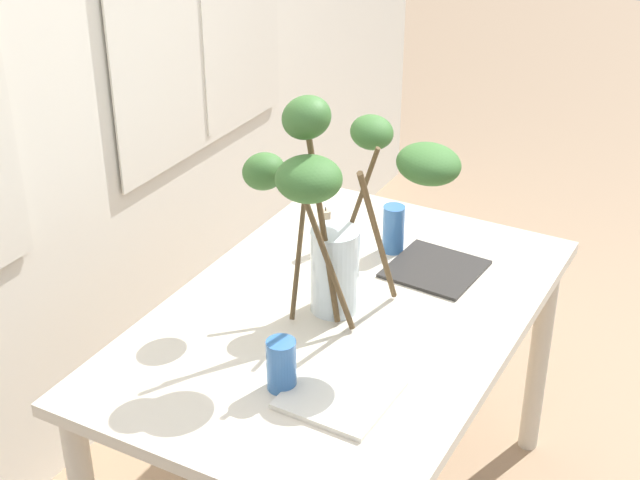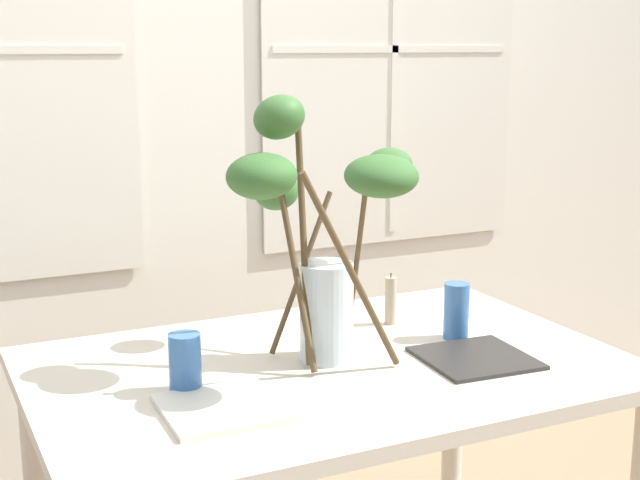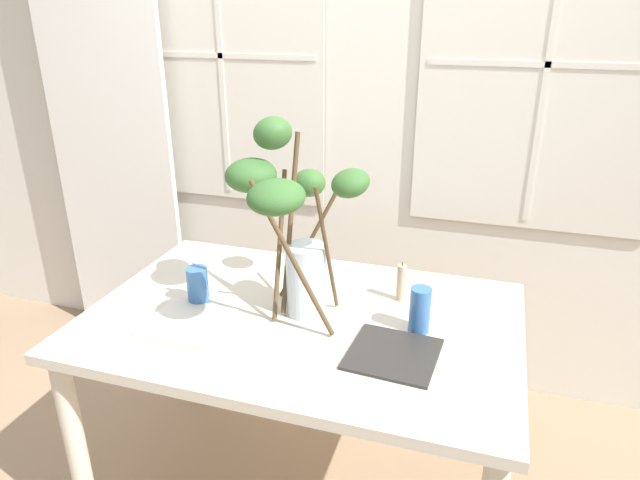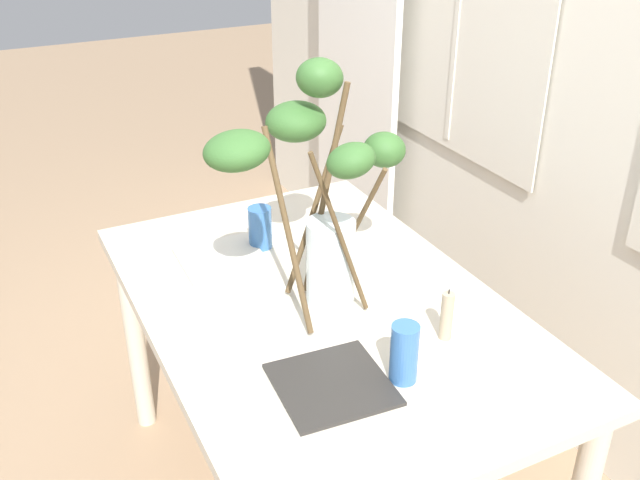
{
  "view_description": "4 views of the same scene",
  "coord_description": "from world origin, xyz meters",
  "px_view_note": "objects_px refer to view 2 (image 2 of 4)",
  "views": [
    {
      "loc": [
        -1.91,
        -0.97,
        2.16
      ],
      "look_at": [
        -0.02,
        0.06,
        1.0
      ],
      "focal_mm": 52.92,
      "sensor_mm": 36.0,
      "label": 1
    },
    {
      "loc": [
        -0.91,
        -1.83,
        1.52
      ],
      "look_at": [
        -0.01,
        0.03,
        1.07
      ],
      "focal_mm": 50.62,
      "sensor_mm": 36.0,
      "label": 2
    },
    {
      "loc": [
        0.55,
        -1.52,
        1.72
      ],
      "look_at": [
        0.04,
        0.08,
        1.02
      ],
      "focal_mm": 31.71,
      "sensor_mm": 36.0,
      "label": 3
    },
    {
      "loc": [
        1.48,
        -0.74,
        1.85
      ],
      "look_at": [
        0.04,
        -0.02,
        0.99
      ],
      "focal_mm": 40.72,
      "sensor_mm": 36.0,
      "label": 4
    }
  ],
  "objects_px": {
    "vase_with_branches": "(317,228)",
    "pillar_candle": "(391,301)",
    "drinking_glass_blue_right": "(456,311)",
    "plate_square_left": "(221,408)",
    "plate_square_right": "(475,358)",
    "drinking_glass_blue_left": "(185,363)",
    "dining_table": "(329,403)"
  },
  "relations": [
    {
      "from": "vase_with_branches",
      "to": "pillar_candle",
      "type": "height_order",
      "value": "vase_with_branches"
    },
    {
      "from": "pillar_candle",
      "to": "drinking_glass_blue_right",
      "type": "bearing_deg",
      "value": -63.58
    },
    {
      "from": "plate_square_left",
      "to": "plate_square_right",
      "type": "height_order",
      "value": "plate_square_left"
    },
    {
      "from": "drinking_glass_blue_left",
      "to": "plate_square_left",
      "type": "distance_m",
      "value": 0.15
    },
    {
      "from": "dining_table",
      "to": "drinking_glass_blue_right",
      "type": "relative_size",
      "value": 9.48
    },
    {
      "from": "dining_table",
      "to": "pillar_candle",
      "type": "height_order",
      "value": "pillar_candle"
    },
    {
      "from": "vase_with_branches",
      "to": "pillar_candle",
      "type": "xyz_separation_m",
      "value": [
        0.32,
        0.2,
        -0.27
      ]
    },
    {
      "from": "drinking_glass_blue_right",
      "to": "plate_square_right",
      "type": "height_order",
      "value": "drinking_glass_blue_right"
    },
    {
      "from": "vase_with_branches",
      "to": "plate_square_left",
      "type": "height_order",
      "value": "vase_with_branches"
    },
    {
      "from": "drinking_glass_blue_right",
      "to": "plate_square_right",
      "type": "relative_size",
      "value": 0.59
    },
    {
      "from": "dining_table",
      "to": "drinking_glass_blue_right",
      "type": "bearing_deg",
      "value": 3.73
    },
    {
      "from": "plate_square_right",
      "to": "pillar_candle",
      "type": "relative_size",
      "value": 1.76
    },
    {
      "from": "vase_with_branches",
      "to": "plate_square_right",
      "type": "xyz_separation_m",
      "value": [
        0.36,
        -0.14,
        -0.33
      ]
    },
    {
      "from": "plate_square_left",
      "to": "pillar_candle",
      "type": "xyz_separation_m",
      "value": [
        0.62,
        0.37,
        0.06
      ]
    },
    {
      "from": "plate_square_left",
      "to": "plate_square_right",
      "type": "bearing_deg",
      "value": 2.59
    },
    {
      "from": "drinking_glass_blue_left",
      "to": "pillar_candle",
      "type": "distance_m",
      "value": 0.69
    },
    {
      "from": "dining_table",
      "to": "pillar_candle",
      "type": "relative_size",
      "value": 9.8
    },
    {
      "from": "drinking_glass_blue_right",
      "to": "plate_square_left",
      "type": "height_order",
      "value": "drinking_glass_blue_right"
    },
    {
      "from": "vase_with_branches",
      "to": "pillar_candle",
      "type": "bearing_deg",
      "value": 32.61
    },
    {
      "from": "vase_with_branches",
      "to": "plate_square_left",
      "type": "bearing_deg",
      "value": -151.04
    },
    {
      "from": "drinking_glass_blue_right",
      "to": "plate_square_right",
      "type": "xyz_separation_m",
      "value": [
        -0.05,
        -0.16,
        -0.07
      ]
    },
    {
      "from": "drinking_glass_blue_left",
      "to": "drinking_glass_blue_right",
      "type": "height_order",
      "value": "drinking_glass_blue_right"
    },
    {
      "from": "dining_table",
      "to": "plate_square_left",
      "type": "distance_m",
      "value": 0.38
    },
    {
      "from": "pillar_candle",
      "to": "dining_table",
      "type": "bearing_deg",
      "value": -144.5
    },
    {
      "from": "drinking_glass_blue_right",
      "to": "pillar_candle",
      "type": "distance_m",
      "value": 0.2
    },
    {
      "from": "plate_square_right",
      "to": "pillar_candle",
      "type": "xyz_separation_m",
      "value": [
        -0.04,
        0.34,
        0.06
      ]
    },
    {
      "from": "drinking_glass_blue_right",
      "to": "dining_table",
      "type": "bearing_deg",
      "value": -176.27
    },
    {
      "from": "drinking_glass_blue_left",
      "to": "drinking_glass_blue_right",
      "type": "bearing_deg",
      "value": 3.79
    },
    {
      "from": "dining_table",
      "to": "pillar_candle",
      "type": "bearing_deg",
      "value": 35.5
    },
    {
      "from": "dining_table",
      "to": "plate_square_right",
      "type": "bearing_deg",
      "value": -22.1
    },
    {
      "from": "drinking_glass_blue_left",
      "to": "pillar_candle",
      "type": "bearing_deg",
      "value": 19.51
    },
    {
      "from": "drinking_glass_blue_right",
      "to": "pillar_candle",
      "type": "relative_size",
      "value": 1.03
    }
  ]
}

